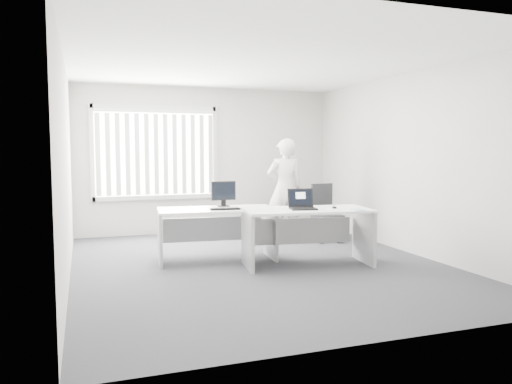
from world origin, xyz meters
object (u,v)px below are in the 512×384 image
object	(u,v)px
desk_far	(217,223)
office_chair	(326,223)
person	(285,188)
laptop	(303,199)
desk_near	(307,225)
monitor	(223,194)

from	to	relation	value
desk_far	office_chair	bearing A→B (deg)	26.98
person	laptop	xyz separation A→B (m)	(-0.63, -2.18, 0.03)
desk_near	person	xyz separation A→B (m)	(0.54, 2.13, 0.33)
desk_near	monitor	bearing A→B (deg)	143.49
desk_near	laptop	world-z (taller)	laptop
desk_near	monitor	xyz separation A→B (m)	(-0.95, 0.92, 0.38)
office_chair	laptop	distance (m)	2.11
person	monitor	xyz separation A→B (m)	(-1.50, -1.21, 0.05)
office_chair	laptop	size ratio (longest dim) A/B	2.80
person	office_chair	bearing A→B (deg)	141.61
office_chair	desk_far	bearing A→B (deg)	-164.03
office_chair	monitor	bearing A→B (deg)	-167.76
laptop	office_chair	bearing A→B (deg)	64.10
monitor	person	bearing A→B (deg)	36.76
desk_far	office_chair	distance (m)	2.40
office_chair	laptop	bearing A→B (deg)	-131.77
desk_near	desk_far	world-z (taller)	desk_near
desk_near	desk_far	xyz separation A→B (m)	(-1.12, 0.71, -0.02)
person	monitor	size ratio (longest dim) A/B	4.77
desk_far	person	xyz separation A→B (m)	(1.66, 1.43, 0.36)
laptop	monitor	distance (m)	1.30
person	desk_near	bearing A→B (deg)	82.07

